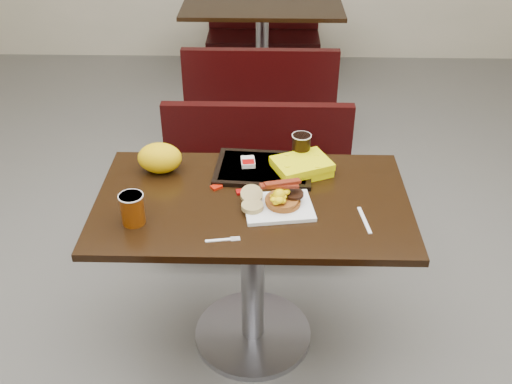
{
  "coord_description": "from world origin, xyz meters",
  "views": [
    {
      "loc": [
        0.06,
        -1.87,
        2.03
      ],
      "look_at": [
        0.02,
        -0.06,
        0.82
      ],
      "focal_mm": 41.55,
      "sensor_mm": 36.0,
      "label": 1
    }
  ],
  "objects_px": {
    "hashbrown_sleeve_left": "(248,162)",
    "clamshell": "(302,167)",
    "coffee_cup_near": "(132,209)",
    "bench_far_n": "(263,26)",
    "platter": "(278,207)",
    "table_far": "(262,52)",
    "pancake_stack": "(283,201)",
    "paper_bag": "(160,158)",
    "table_near": "(253,273)",
    "knife": "(364,220)",
    "bench_far_s": "(261,90)",
    "tray": "(264,168)",
    "coffee_cup_far": "(301,146)",
    "fork": "(218,240)",
    "bench_near_n": "(257,185)"
  },
  "relations": [
    {
      "from": "coffee_cup_near",
      "to": "paper_bag",
      "type": "xyz_separation_m",
      "value": [
        0.04,
        0.36,
        0.0
      ]
    },
    {
      "from": "tray",
      "to": "bench_far_s",
      "type": "bearing_deg",
      "value": 95.4
    },
    {
      "from": "table_near",
      "to": "table_far",
      "type": "bearing_deg",
      "value": 90.0
    },
    {
      "from": "bench_near_n",
      "to": "knife",
      "type": "xyz_separation_m",
      "value": [
        0.41,
        -0.83,
        0.39
      ]
    },
    {
      "from": "bench_far_s",
      "to": "knife",
      "type": "height_order",
      "value": "knife"
    },
    {
      "from": "bench_near_n",
      "to": "clamshell",
      "type": "xyz_separation_m",
      "value": [
        0.2,
        -0.51,
        0.42
      ]
    },
    {
      "from": "table_far",
      "to": "bench_far_n",
      "type": "height_order",
      "value": "table_far"
    },
    {
      "from": "bench_far_s",
      "to": "coffee_cup_near",
      "type": "bearing_deg",
      "value": -101.61
    },
    {
      "from": "coffee_cup_far",
      "to": "paper_bag",
      "type": "relative_size",
      "value": 0.58
    },
    {
      "from": "table_far",
      "to": "platter",
      "type": "distance_m",
      "value": 2.69
    },
    {
      "from": "table_near",
      "to": "knife",
      "type": "height_order",
      "value": "knife"
    },
    {
      "from": "bench_far_s",
      "to": "table_far",
      "type": "bearing_deg",
      "value": 90.0
    },
    {
      "from": "table_far",
      "to": "tray",
      "type": "relative_size",
      "value": 3.05
    },
    {
      "from": "platter",
      "to": "fork",
      "type": "xyz_separation_m",
      "value": [
        -0.21,
        -0.2,
        -0.01
      ]
    },
    {
      "from": "table_near",
      "to": "coffee_cup_far",
      "type": "relative_size",
      "value": 11.48
    },
    {
      "from": "pancake_stack",
      "to": "tray",
      "type": "relative_size",
      "value": 0.33
    },
    {
      "from": "table_near",
      "to": "bench_far_s",
      "type": "bearing_deg",
      "value": 90.0
    },
    {
      "from": "coffee_cup_near",
      "to": "bench_far_n",
      "type": "bearing_deg",
      "value": 83.03
    },
    {
      "from": "fork",
      "to": "paper_bag",
      "type": "relative_size",
      "value": 0.68
    },
    {
      "from": "bench_far_n",
      "to": "tray",
      "type": "bearing_deg",
      "value": -89.25
    },
    {
      "from": "clamshell",
      "to": "paper_bag",
      "type": "height_order",
      "value": "paper_bag"
    },
    {
      "from": "table_far",
      "to": "coffee_cup_far",
      "type": "xyz_separation_m",
      "value": [
        0.2,
        -2.31,
        0.45
      ]
    },
    {
      "from": "table_near",
      "to": "knife",
      "type": "distance_m",
      "value": 0.57
    },
    {
      "from": "bench_far_n",
      "to": "coffee_cup_near",
      "type": "bearing_deg",
      "value": -96.97
    },
    {
      "from": "clamshell",
      "to": "platter",
      "type": "bearing_deg",
      "value": -134.49
    },
    {
      "from": "bench_near_n",
      "to": "pancake_stack",
      "type": "distance_m",
      "value": 0.87
    },
    {
      "from": "bench_far_n",
      "to": "tray",
      "type": "height_order",
      "value": "tray"
    },
    {
      "from": "pancake_stack",
      "to": "clamshell",
      "type": "height_order",
      "value": "clamshell"
    },
    {
      "from": "pancake_stack",
      "to": "paper_bag",
      "type": "bearing_deg",
      "value": 153.72
    },
    {
      "from": "coffee_cup_near",
      "to": "tray",
      "type": "relative_size",
      "value": 0.3
    },
    {
      "from": "hashbrown_sleeve_left",
      "to": "platter",
      "type": "bearing_deg",
      "value": -73.35
    },
    {
      "from": "table_far",
      "to": "pancake_stack",
      "type": "xyz_separation_m",
      "value": [
        0.12,
        -2.65,
        0.4
      ]
    },
    {
      "from": "coffee_cup_near",
      "to": "hashbrown_sleeve_left",
      "type": "xyz_separation_m",
      "value": [
        0.4,
        0.39,
        -0.03
      ]
    },
    {
      "from": "pancake_stack",
      "to": "coffee_cup_far",
      "type": "distance_m",
      "value": 0.35
    },
    {
      "from": "table_near",
      "to": "coffee_cup_near",
      "type": "relative_size",
      "value": 10.23
    },
    {
      "from": "bench_near_n",
      "to": "bench_far_n",
      "type": "bearing_deg",
      "value": 90.0
    },
    {
      "from": "table_far",
      "to": "coffee_cup_far",
      "type": "bearing_deg",
      "value": -85.17
    },
    {
      "from": "table_near",
      "to": "knife",
      "type": "xyz_separation_m",
      "value": [
        0.41,
        -0.13,
        0.38
      ]
    },
    {
      "from": "bench_far_n",
      "to": "platter",
      "type": "relative_size",
      "value": 3.97
    },
    {
      "from": "table_near",
      "to": "paper_bag",
      "type": "relative_size",
      "value": 6.69
    },
    {
      "from": "bench_far_n",
      "to": "clamshell",
      "type": "distance_m",
      "value": 3.14
    },
    {
      "from": "hashbrown_sleeve_left",
      "to": "knife",
      "type": "bearing_deg",
      "value": -45.71
    },
    {
      "from": "hashbrown_sleeve_left",
      "to": "clamshell",
      "type": "relative_size",
      "value": 0.34
    },
    {
      "from": "platter",
      "to": "clamshell",
      "type": "height_order",
      "value": "clamshell"
    },
    {
      "from": "bench_near_n",
      "to": "pancake_stack",
      "type": "height_order",
      "value": "pancake_stack"
    },
    {
      "from": "table_near",
      "to": "platter",
      "type": "distance_m",
      "value": 0.4
    },
    {
      "from": "clamshell",
      "to": "paper_bag",
      "type": "xyz_separation_m",
      "value": [
        -0.58,
        0.0,
        0.03
      ]
    },
    {
      "from": "platter",
      "to": "clamshell",
      "type": "xyz_separation_m",
      "value": [
        0.1,
        0.26,
        0.02
      ]
    },
    {
      "from": "fork",
      "to": "hashbrown_sleeve_left",
      "type": "relative_size",
      "value": 1.62
    },
    {
      "from": "fork",
      "to": "coffee_cup_far",
      "type": "distance_m",
      "value": 0.63
    }
  ]
}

